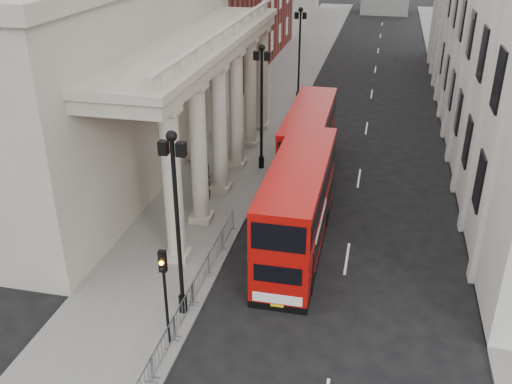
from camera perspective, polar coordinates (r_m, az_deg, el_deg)
ground at (r=22.63m, az=-9.24°, el=-18.20°), size 260.00×260.00×0.00m
sidewalk_west at (r=48.47m, az=0.26°, el=7.26°), size 6.00×140.00×0.12m
sidewalk_east at (r=47.91m, az=20.00°, el=5.43°), size 3.00×140.00×0.12m
kerb at (r=47.95m, az=3.73°, el=7.01°), size 0.20×140.00×0.14m
portico_building at (r=38.37m, az=-14.96°, el=10.58°), size 9.00×28.00×12.00m
lamp_post_south at (r=22.92m, az=-7.92°, el=-2.21°), size 1.05×0.44×8.32m
lamp_post_mid at (r=37.19m, az=0.56°, el=9.24°), size 1.05×0.44×8.32m
lamp_post_north at (r=52.47m, az=4.37°, el=14.15°), size 1.05×0.44×8.32m
traffic_light at (r=22.23m, az=-9.18°, el=-8.74°), size 0.28×0.33×4.30m
crowd_barriers at (r=23.82m, az=-8.20°, el=-13.30°), size 0.50×18.75×1.10m
bus_near at (r=28.75m, az=4.20°, el=-1.32°), size 2.72×11.02×4.75m
bus_far at (r=37.43m, az=5.28°, el=5.12°), size 2.62×10.52×4.53m
pedestrian_a at (r=34.34m, az=-4.94°, el=0.44°), size 0.60×0.43×1.52m
pedestrian_b at (r=37.92m, az=-6.22°, el=3.02°), size 0.96×0.86×1.62m
pedestrian_c at (r=36.85m, az=-5.24°, el=2.58°), size 1.06×0.85×1.88m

